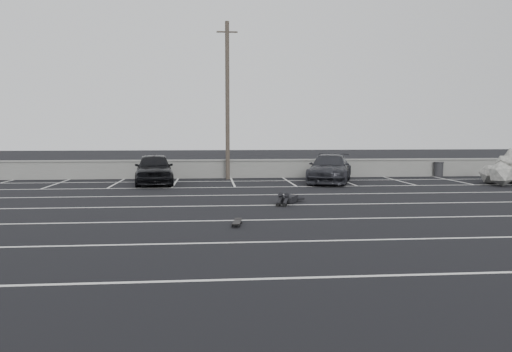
{
  "coord_description": "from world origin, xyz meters",
  "views": [
    {
      "loc": [
        -3.16,
        -14.67,
        2.61
      ],
      "look_at": [
        -1.48,
        3.71,
        1.0
      ],
      "focal_mm": 35.0,
      "sensor_mm": 36.0,
      "label": 1
    }
  ],
  "objects": [
    {
      "name": "ground",
      "position": [
        0.0,
        0.0,
        0.0
      ],
      "size": [
        120.0,
        120.0,
        0.0
      ],
      "primitive_type": "plane",
      "color": "black",
      "rests_on": "ground"
    },
    {
      "name": "seawall",
      "position": [
        0.0,
        14.0,
        0.55
      ],
      "size": [
        50.0,
        0.45,
        1.06
      ],
      "color": "gray",
      "rests_on": "ground"
    },
    {
      "name": "stall_lines",
      "position": [
        -0.08,
        4.41,
        0.0
      ],
      "size": [
        36.0,
        20.05,
        0.01
      ],
      "color": "silver",
      "rests_on": "ground"
    },
    {
      "name": "car_left",
      "position": [
        -6.02,
        10.92,
        0.78
      ],
      "size": [
        2.34,
        4.76,
        1.56
      ],
      "primitive_type": "imported",
      "rotation": [
        0.0,
        0.0,
        0.11
      ],
      "color": "black",
      "rests_on": "ground"
    },
    {
      "name": "car_right",
      "position": [
        3.07,
        10.92,
        0.73
      ],
      "size": [
        3.56,
        5.42,
        1.46
      ],
      "primitive_type": "imported",
      "rotation": [
        0.0,
        0.0,
        -0.33
      ],
      "color": "#232429",
      "rests_on": "ground"
    },
    {
      "name": "utility_pole",
      "position": [
        -2.2,
        13.2,
        4.39
      ],
      "size": [
        1.16,
        0.23,
        8.68
      ],
      "color": "#4C4238",
      "rests_on": "ground"
    },
    {
      "name": "trash_bin",
      "position": [
        10.27,
        13.6,
        0.45
      ],
      "size": [
        0.65,
        0.65,
        0.88
      ],
      "rotation": [
        0.0,
        0.0,
        -0.14
      ],
      "color": "#2A2A2D",
      "rests_on": "ground"
    },
    {
      "name": "person",
      "position": [
        -0.19,
        3.7,
        0.24
      ],
      "size": [
        2.77,
        3.13,
        0.48
      ],
      "primitive_type": null,
      "rotation": [
        0.0,
        0.0,
        -0.43
      ],
      "color": "black",
      "rests_on": "ground"
    },
    {
      "name": "skateboard",
      "position": [
        -2.43,
        -0.76,
        0.08
      ],
      "size": [
        0.33,
        0.83,
        0.1
      ],
      "rotation": [
        0.0,
        0.0,
        -0.15
      ],
      "color": "black",
      "rests_on": "ground"
    }
  ]
}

